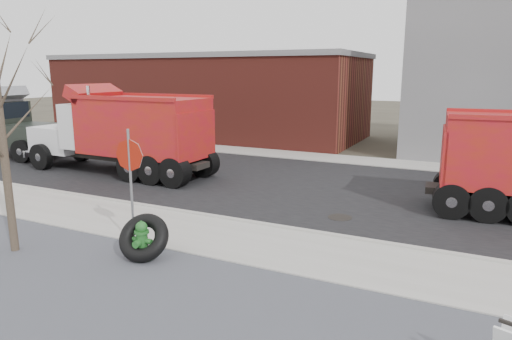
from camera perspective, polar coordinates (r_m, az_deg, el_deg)
The scene contains 11 objects.
ground at distance 11.91m, azimuth -8.13°, elevation -8.30°, with size 120.00×120.00×0.00m, color #383328.
gravel_verge at distance 9.47m, azimuth -20.43°, elevation -14.48°, with size 60.00×5.00×0.03m, color slate.
sidewalk at distance 12.10m, azimuth -7.46°, elevation -7.81°, with size 60.00×2.50×0.06m, color #9E9B93.
curb at distance 13.13m, azimuth -4.34°, elevation -6.00°, with size 60.00×0.15×0.11m, color #9E9B93.
road at distance 17.25m, azimuth 3.63°, elevation -1.73°, with size 60.00×9.40×0.02m, color black.
far_sidewalk at distance 22.51m, azimuth 9.18°, elevation 1.47°, with size 60.00×2.00×0.06m, color #9E9B93.
building_brick at distance 30.91m, azimuth -6.04°, elevation 9.33°, with size 20.20×8.20×5.30m.
fire_hydrant at distance 10.61m, azimuth -14.06°, elevation -8.76°, with size 0.51×0.50×0.91m.
truck_tire at distance 10.63m, azimuth -13.84°, elevation -8.20°, with size 1.35×1.23×1.08m.
stop_sign at distance 11.08m, azimuth -15.47°, elevation 0.26°, with size 0.78×0.06×2.86m.
dump_truck_red_b at distance 19.46m, azimuth -16.37°, elevation 4.85°, with size 8.53×2.60×3.60m.
Camera 1 is at (6.34, -9.20, 4.14)m, focal length 32.00 mm.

